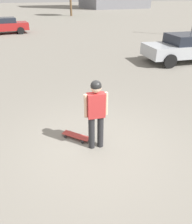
{
  "coord_description": "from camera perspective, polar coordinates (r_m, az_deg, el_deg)",
  "views": [
    {
      "loc": [
        1.79,
        3.93,
        3.3
      ],
      "look_at": [
        0.0,
        0.0,
        0.96
      ],
      "focal_mm": 35.0,
      "sensor_mm": 36.0,
      "label": 1
    }
  ],
  "objects": [
    {
      "name": "car_parked_far",
      "position": [
        23.63,
        -22.85,
        20.13
      ],
      "size": [
        4.28,
        2.12,
        1.42
      ],
      "rotation": [
        0.0,
        0.0,
        0.01
      ],
      "color": "maroon",
      "rests_on": "ground_plane"
    },
    {
      "name": "skateboard",
      "position": [
        5.71,
        -5.23,
        -6.24
      ],
      "size": [
        0.64,
        0.73,
        0.09
      ],
      "rotation": [
        0.0,
        0.0,
        -0.9
      ],
      "color": "#A5332D",
      "rests_on": "ground_plane"
    },
    {
      "name": "ground_plane",
      "position": [
        5.44,
        -0.0,
        -8.98
      ],
      "size": [
        220.0,
        220.0,
        0.0
      ],
      "primitive_type": "plane",
      "color": "gray"
    },
    {
      "name": "person",
      "position": [
        4.9,
        -0.0,
        0.39
      ],
      "size": [
        0.54,
        0.27,
        1.71
      ],
      "rotation": [
        0.0,
        0.0,
        2.96
      ],
      "color": "#262628",
      "rests_on": "ground_plane"
    },
    {
      "name": "car_parked_near",
      "position": [
        13.19,
        21.94,
        15.36
      ],
      "size": [
        4.43,
        2.63,
        1.46
      ],
      "rotation": [
        0.0,
        0.0,
        -0.18
      ],
      "color": "#ADB2B7",
      "rests_on": "ground_plane"
    }
  ]
}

